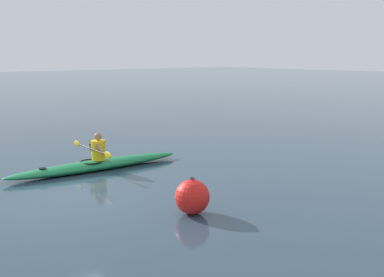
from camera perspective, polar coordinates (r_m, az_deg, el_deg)
ground_plane at (r=10.48m, az=-14.81°, el=-7.44°), size 160.00×160.00×0.00m
kayak at (r=13.08m, az=-11.48°, el=-3.17°), size 5.06×0.91×0.27m
kayaker at (r=13.00m, az=-11.41°, el=-1.22°), size 0.46×2.33×0.75m
mooring_buoy_channel_marker at (r=9.29m, az=0.03°, el=-7.13°), size 0.70×0.70×0.74m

